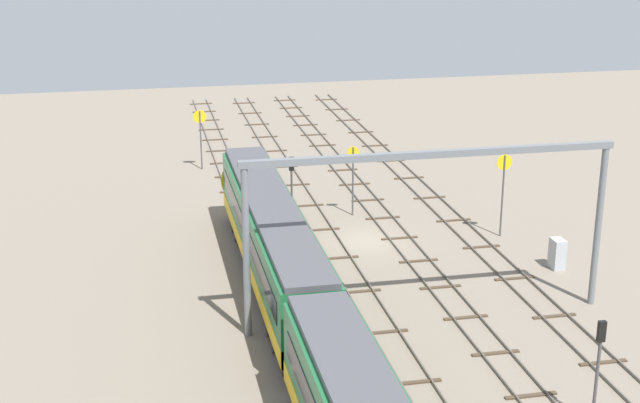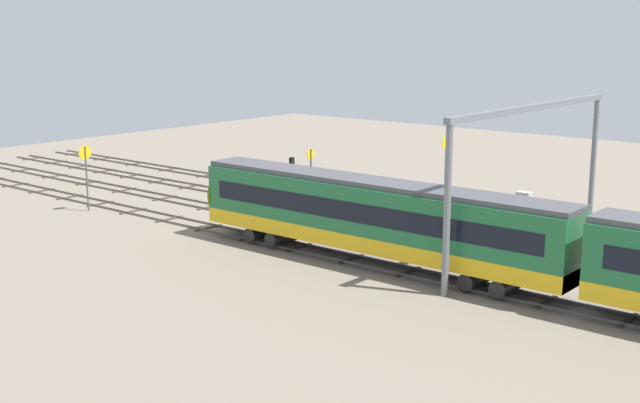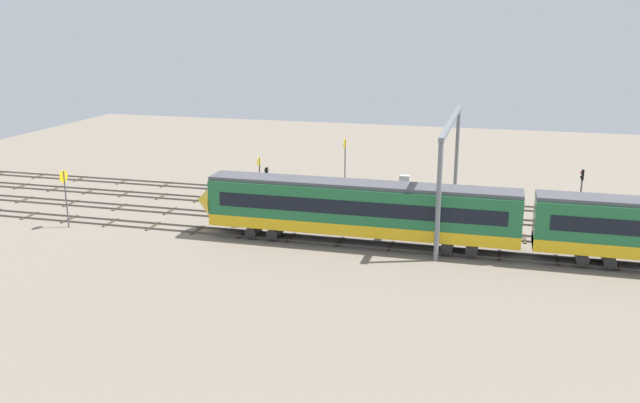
{
  "view_description": "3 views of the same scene",
  "coord_description": "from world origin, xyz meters",
  "px_view_note": "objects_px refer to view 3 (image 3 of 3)",
  "views": [
    {
      "loc": [
        -52.96,
        13.95,
        20.54
      ],
      "look_at": [
        0.0,
        2.96,
        2.88
      ],
      "focal_mm": 51.03,
      "sensor_mm": 36.0,
      "label": 1
    },
    {
      "loc": [
        -32.39,
        43.8,
        13.29
      ],
      "look_at": [
        0.75,
        3.9,
        2.36
      ],
      "focal_mm": 46.24,
      "sensor_mm": 36.0,
      "label": 2
    },
    {
      "loc": [
        -15.63,
        55.97,
        16.98
      ],
      "look_at": [
        -1.01,
        1.49,
        1.71
      ],
      "focal_mm": 37.93,
      "sensor_mm": 36.0,
      "label": 3
    }
  ],
  "objects_px": {
    "speed_sign_far_trackside": "(260,177)",
    "signal_light_trackside_approach": "(267,188)",
    "speed_sign_mid_trackside": "(65,189)",
    "signal_light_trackside_departure": "(581,188)",
    "train": "(519,223)",
    "relay_cabinet": "(404,184)",
    "overhead_gantry": "(450,146)",
    "speed_sign_near_foreground": "(345,157)"
  },
  "relations": [
    {
      "from": "overhead_gantry",
      "to": "relay_cabinet",
      "type": "height_order",
      "value": "overhead_gantry"
    },
    {
      "from": "overhead_gantry",
      "to": "speed_sign_mid_trackside",
      "type": "xyz_separation_m",
      "value": [
        30.75,
        9.15,
        -3.51
      ]
    },
    {
      "from": "train",
      "to": "speed_sign_far_trackside",
      "type": "relative_size",
      "value": 10.23
    },
    {
      "from": "speed_sign_near_foreground",
      "to": "relay_cabinet",
      "type": "distance_m",
      "value": 6.61
    },
    {
      "from": "speed_sign_mid_trackside",
      "to": "signal_light_trackside_approach",
      "type": "distance_m",
      "value": 16.79
    },
    {
      "from": "overhead_gantry",
      "to": "signal_light_trackside_approach",
      "type": "relative_size",
      "value": 3.79
    },
    {
      "from": "speed_sign_near_foreground",
      "to": "speed_sign_far_trackside",
      "type": "bearing_deg",
      "value": 54.49
    },
    {
      "from": "speed_sign_far_trackside",
      "to": "signal_light_trackside_approach",
      "type": "xyz_separation_m",
      "value": [
        -2.36,
        4.69,
        0.17
      ]
    },
    {
      "from": "overhead_gantry",
      "to": "relay_cabinet",
      "type": "xyz_separation_m",
      "value": [
        5.03,
        -9.74,
        -5.91
      ]
    },
    {
      "from": "speed_sign_near_foreground",
      "to": "signal_light_trackside_departure",
      "type": "height_order",
      "value": "speed_sign_near_foreground"
    },
    {
      "from": "train",
      "to": "speed_sign_far_trackside",
      "type": "height_order",
      "value": "train"
    },
    {
      "from": "train",
      "to": "signal_light_trackside_approach",
      "type": "height_order",
      "value": "signal_light_trackside_approach"
    },
    {
      "from": "speed_sign_mid_trackside",
      "to": "signal_light_trackside_departure",
      "type": "bearing_deg",
      "value": -162.87
    },
    {
      "from": "speed_sign_near_foreground",
      "to": "signal_light_trackside_departure",
      "type": "xyz_separation_m",
      "value": [
        -21.89,
        4.91,
        -0.62
      ]
    },
    {
      "from": "relay_cabinet",
      "to": "overhead_gantry",
      "type": "bearing_deg",
      "value": 117.33
    },
    {
      "from": "train",
      "to": "signal_light_trackside_departure",
      "type": "relative_size",
      "value": 10.93
    },
    {
      "from": "overhead_gantry",
      "to": "speed_sign_mid_trackside",
      "type": "height_order",
      "value": "overhead_gantry"
    },
    {
      "from": "relay_cabinet",
      "to": "speed_sign_near_foreground",
      "type": "bearing_deg",
      "value": 10.77
    },
    {
      "from": "speed_sign_far_trackside",
      "to": "train",
      "type": "bearing_deg",
      "value": 162.04
    },
    {
      "from": "train",
      "to": "overhead_gantry",
      "type": "distance_m",
      "value": 10.06
    },
    {
      "from": "train",
      "to": "relay_cabinet",
      "type": "relative_size",
      "value": 27.59
    },
    {
      "from": "speed_sign_far_trackside",
      "to": "relay_cabinet",
      "type": "relative_size",
      "value": 2.7
    },
    {
      "from": "overhead_gantry",
      "to": "speed_sign_far_trackside",
      "type": "height_order",
      "value": "overhead_gantry"
    },
    {
      "from": "overhead_gantry",
      "to": "speed_sign_near_foreground",
      "type": "xyz_separation_m",
      "value": [
        10.95,
        -8.61,
        -3.18
      ]
    },
    {
      "from": "speed_sign_near_foreground",
      "to": "speed_sign_mid_trackside",
      "type": "relative_size",
      "value": 1.12
    },
    {
      "from": "speed_sign_far_trackside",
      "to": "signal_light_trackside_approach",
      "type": "relative_size",
      "value": 0.97
    },
    {
      "from": "speed_sign_mid_trackside",
      "to": "signal_light_trackside_departure",
      "type": "xyz_separation_m",
      "value": [
        -41.69,
        -12.85,
        -0.29
      ]
    },
    {
      "from": "train",
      "to": "relay_cabinet",
      "type": "height_order",
      "value": "train"
    },
    {
      "from": "speed_sign_far_trackside",
      "to": "signal_light_trackside_approach",
      "type": "height_order",
      "value": "signal_light_trackside_approach"
    },
    {
      "from": "train",
      "to": "speed_sign_mid_trackside",
      "type": "distance_m",
      "value": 36.5
    },
    {
      "from": "signal_light_trackside_departure",
      "to": "relay_cabinet",
      "type": "distance_m",
      "value": 17.2
    },
    {
      "from": "signal_light_trackside_departure",
      "to": "train",
      "type": "bearing_deg",
      "value": 64.22
    },
    {
      "from": "train",
      "to": "speed_sign_mid_trackside",
      "type": "xyz_separation_m",
      "value": [
        36.44,
        1.98,
        0.65
      ]
    },
    {
      "from": "speed_sign_near_foreground",
      "to": "speed_sign_mid_trackside",
      "type": "bearing_deg",
      "value": 41.9
    },
    {
      "from": "train",
      "to": "speed_sign_near_foreground",
      "type": "height_order",
      "value": "speed_sign_near_foreground"
    },
    {
      "from": "speed_sign_near_foreground",
      "to": "speed_sign_mid_trackside",
      "type": "xyz_separation_m",
      "value": [
        19.8,
        17.77,
        -0.33
      ]
    },
    {
      "from": "speed_sign_mid_trackside",
      "to": "signal_light_trackside_approach",
      "type": "height_order",
      "value": "signal_light_trackside_approach"
    },
    {
      "from": "speed_sign_near_foreground",
      "to": "relay_cabinet",
      "type": "xyz_separation_m",
      "value": [
        -5.91,
        -1.12,
        -2.72
      ]
    },
    {
      "from": "speed_sign_far_trackside",
      "to": "signal_light_trackside_departure",
      "type": "height_order",
      "value": "speed_sign_far_trackside"
    },
    {
      "from": "speed_sign_mid_trackside",
      "to": "signal_light_trackside_approach",
      "type": "relative_size",
      "value": 0.97
    },
    {
      "from": "signal_light_trackside_approach",
      "to": "signal_light_trackside_departure",
      "type": "xyz_separation_m",
      "value": [
        -25.55,
        -8.22,
        -0.28
      ]
    },
    {
      "from": "speed_sign_mid_trackside",
      "to": "signal_light_trackside_departure",
      "type": "distance_m",
      "value": 43.62
    }
  ]
}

